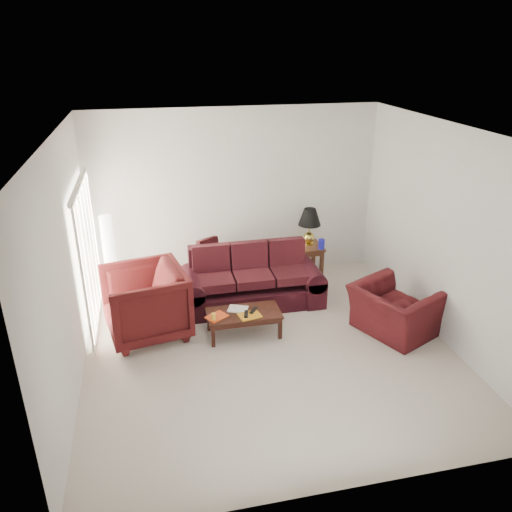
# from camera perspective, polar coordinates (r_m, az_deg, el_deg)

# --- Properties ---
(floor) EXTENTS (5.00, 5.00, 0.00)m
(floor) POSITION_cam_1_polar(r_m,az_deg,el_deg) (7.15, 1.49, -10.43)
(floor) COLOR beige
(floor) RESTS_ON ground
(blinds) EXTENTS (0.10, 2.00, 2.16)m
(blinds) POSITION_cam_1_polar(r_m,az_deg,el_deg) (7.69, -18.66, -0.04)
(blinds) COLOR silver
(blinds) RESTS_ON ground
(sofa) EXTENTS (2.31, 1.09, 0.93)m
(sofa) POSITION_cam_1_polar(r_m,az_deg,el_deg) (8.04, -0.48, -2.51)
(sofa) COLOR black
(sofa) RESTS_ON ground
(throw_pillow) EXTENTS (0.42, 0.35, 0.39)m
(throw_pillow) POSITION_cam_1_polar(r_m,az_deg,el_deg) (8.55, -5.43, 0.78)
(throw_pillow) COLOR black
(throw_pillow) RESTS_ON sofa
(end_table) EXTENTS (0.58, 0.58, 0.60)m
(end_table) POSITION_cam_1_polar(r_m,az_deg,el_deg) (9.09, 5.69, -0.55)
(end_table) COLOR #4A3119
(end_table) RESTS_ON ground
(table_lamp) EXTENTS (0.42, 0.42, 0.67)m
(table_lamp) POSITION_cam_1_polar(r_m,az_deg,el_deg) (8.91, 6.11, 3.35)
(table_lamp) COLOR gold
(table_lamp) RESTS_ON end_table
(clock) EXTENTS (0.16, 0.10, 0.15)m
(clock) POSITION_cam_1_polar(r_m,az_deg,el_deg) (8.75, 4.91, 1.19)
(clock) COLOR #B9B9BE
(clock) RESTS_ON end_table
(blue_canister) EXTENTS (0.14, 0.14, 0.18)m
(blue_canister) POSITION_cam_1_polar(r_m,az_deg,el_deg) (8.83, 7.49, 1.37)
(blue_canister) COLOR #191AA8
(blue_canister) RESTS_ON end_table
(picture_frame) EXTENTS (0.16, 0.19, 0.06)m
(picture_frame) POSITION_cam_1_polar(r_m,az_deg,el_deg) (9.05, 4.42, 2.07)
(picture_frame) COLOR #BBBCC0
(picture_frame) RESTS_ON end_table
(floor_lamp) EXTENTS (0.28, 0.28, 1.42)m
(floor_lamp) POSITION_cam_1_polar(r_m,az_deg,el_deg) (8.59, -16.39, 0.07)
(floor_lamp) COLOR white
(floor_lamp) RESTS_ON ground
(armchair_left) EXTENTS (1.33, 1.30, 1.03)m
(armchair_left) POSITION_cam_1_polar(r_m,az_deg,el_deg) (7.37, -12.55, -5.23)
(armchair_left) COLOR #3B0D0E
(armchair_left) RESTS_ON ground
(armchair_right) EXTENTS (1.34, 1.41, 0.72)m
(armchair_right) POSITION_cam_1_polar(r_m,az_deg,el_deg) (7.59, 15.45, -6.00)
(armchair_right) COLOR #3C0E11
(armchair_right) RESTS_ON ground
(coffee_table) EXTENTS (1.13, 0.70, 0.37)m
(coffee_table) POSITION_cam_1_polar(r_m,az_deg,el_deg) (7.35, -1.39, -7.69)
(coffee_table) COLOR black
(coffee_table) RESTS_ON ground
(magazine_red) EXTENTS (0.36, 0.34, 0.02)m
(magazine_red) POSITION_cam_1_polar(r_m,az_deg,el_deg) (7.15, -4.51, -6.92)
(magazine_red) COLOR #D84315
(magazine_red) RESTS_ON coffee_table
(magazine_white) EXTENTS (0.34, 0.30, 0.02)m
(magazine_white) POSITION_cam_1_polar(r_m,az_deg,el_deg) (7.32, -2.08, -6.07)
(magazine_white) COLOR white
(magazine_white) RESTS_ON coffee_table
(magazine_orange) EXTENTS (0.35, 0.29, 0.02)m
(magazine_orange) POSITION_cam_1_polar(r_m,az_deg,el_deg) (7.15, -0.74, -6.80)
(magazine_orange) COLOR orange
(magazine_orange) RESTS_ON coffee_table
(remote_a) EXTENTS (0.10, 0.19, 0.02)m
(remote_a) POSITION_cam_1_polar(r_m,az_deg,el_deg) (7.15, -1.13, -6.64)
(remote_a) COLOR black
(remote_a) RESTS_ON coffee_table
(remote_b) EXTENTS (0.15, 0.18, 0.02)m
(remote_b) POSITION_cam_1_polar(r_m,az_deg,el_deg) (7.24, -0.28, -6.22)
(remote_b) COLOR black
(remote_b) RESTS_ON coffee_table
(yellow_glass) EXTENTS (0.08, 0.08, 0.11)m
(yellow_glass) POSITION_cam_1_polar(r_m,az_deg,el_deg) (7.04, -4.87, -6.97)
(yellow_glass) COLOR yellow
(yellow_glass) RESTS_ON coffee_table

